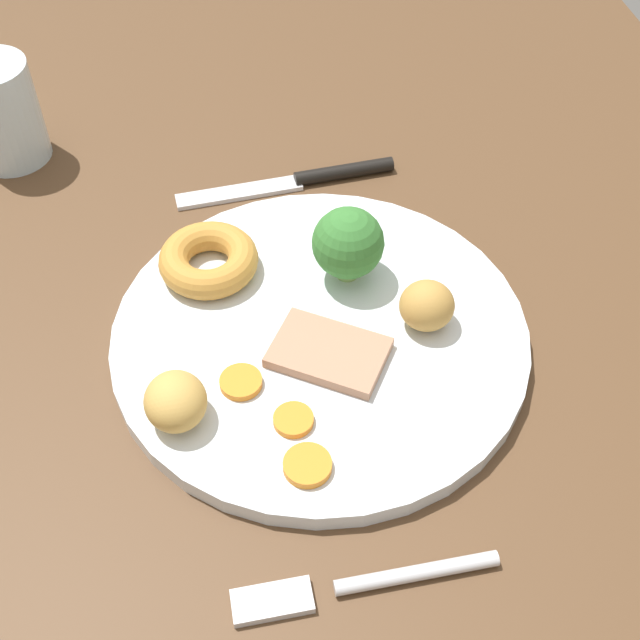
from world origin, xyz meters
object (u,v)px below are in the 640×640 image
meat_slice_main (329,352)px  fork (358,585)px  carrot_coin_side (241,382)px  broccoli_floret (348,244)px  water_glass (1,112)px  roast_potato_left (427,306)px  dinner_plate (320,336)px  knife (306,179)px  carrot_coin_back (293,420)px  carrot_coin_front (307,465)px  roast_potato_right (176,401)px  yorkshire_pudding (209,260)px

meat_slice_main → fork: 15.70cm
carrot_coin_side → broccoli_floret: 12.66cm
meat_slice_main → fork: bearing=175.4°
broccoli_floret → water_glass: bearing=50.7°
broccoli_floret → meat_slice_main: bearing=159.5°
meat_slice_main → roast_potato_left: bearing=-75.8°
fork → water_glass: 48.77cm
dinner_plate → broccoli_floret: bearing=-30.6°
dinner_plate → meat_slice_main: size_ratio=3.84×
knife → meat_slice_main: bearing=80.6°
carrot_coin_back → roast_potato_left: bearing=-57.1°
carrot_coin_front → fork: (-7.30, -1.61, -1.30)cm
fork → roast_potato_left: bearing=-116.5°
carrot_coin_front → roast_potato_right: bearing=55.2°
yorkshire_pudding → water_glass: (18.57, 15.47, 1.89)cm
meat_slice_main → carrot_coin_side: meat_slice_main is taller
carrot_coin_back → knife: size_ratio=0.14×
yorkshire_pudding → knife: yorkshire_pudding is taller
fork → carrot_coin_side: bearing=-72.1°
dinner_plate → carrot_coin_back: (-7.28, 3.01, 0.95)cm
roast_potato_left → fork: bearing=154.3°
roast_potato_left → carrot_coin_front: 14.27cm
meat_slice_main → fork: (-15.59, 1.24, -1.41)cm
yorkshire_pudding → knife: 13.76cm
carrot_coin_front → carrot_coin_side: (6.97, 3.22, -0.03)cm
carrot_coin_front → knife: size_ratio=0.16×
roast_potato_right → broccoli_floret: (10.47, -12.99, 1.46)cm
roast_potato_left → water_glass: (26.26, 29.73, 1.27)cm
carrot_coin_front → water_glass: water_glass is taller
carrot_coin_back → knife: bearing=-11.3°
carrot_coin_side → fork: (-14.27, -4.83, -1.27)cm
dinner_plate → carrot_coin_back: 7.94cm
carrot_coin_front → carrot_coin_side: 7.68cm
roast_potato_left → fork: roast_potato_left is taller
dinner_plate → carrot_coin_side: bearing=122.4°
water_glass → roast_potato_left: bearing=-131.5°
dinner_plate → meat_slice_main: meat_slice_main is taller
dinner_plate → carrot_coin_front: 11.10cm
dinner_plate → carrot_coin_front: size_ratio=9.69×
yorkshire_pudding → fork: yorkshire_pudding is taller
broccoli_floret → knife: bearing=4.4°
meat_slice_main → broccoli_floret: 8.27cm
meat_slice_main → broccoli_floret: bearing=-20.5°
carrot_coin_side → knife: 22.57cm
roast_potato_right → carrot_coin_side: roast_potato_right is taller
broccoli_floret → roast_potato_right: bearing=128.9°
fork → water_glass: size_ratio=1.74×
meat_slice_main → knife: meat_slice_main is taller
roast_potato_left → roast_potato_right: roast_potato_left is taller
roast_potato_right → roast_potato_left: bearing=-74.1°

